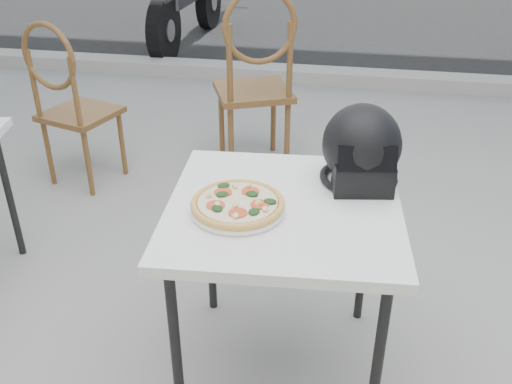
% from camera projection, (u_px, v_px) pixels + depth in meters
% --- Properties ---
extents(ground, '(80.00, 80.00, 0.00)m').
position_uv_depth(ground, '(306.00, 290.00, 2.61)').
color(ground, gray).
rests_on(ground, ground).
extents(curb, '(30.00, 0.25, 0.12)m').
position_uv_depth(curb, '(342.00, 77.00, 5.16)').
color(curb, '#9A9690').
rests_on(curb, ground).
extents(cafe_table_main, '(0.82, 0.82, 0.72)m').
position_uv_depth(cafe_table_main, '(284.00, 221.00, 1.90)').
color(cafe_table_main, white).
rests_on(cafe_table_main, ground).
extents(plate, '(0.40, 0.40, 0.02)m').
position_uv_depth(plate, '(238.00, 209.00, 1.82)').
color(plate, white).
rests_on(plate, cafe_table_main).
extents(pizza, '(0.38, 0.38, 0.04)m').
position_uv_depth(pizza, '(238.00, 203.00, 1.81)').
color(pizza, '#E1AE52').
rests_on(pizza, plate).
extents(helmet, '(0.32, 0.33, 0.28)m').
position_uv_depth(helmet, '(362.00, 150.00, 1.94)').
color(helmet, black).
rests_on(helmet, cafe_table_main).
extents(cafe_chair_main, '(0.58, 0.58, 1.15)m').
position_uv_depth(cafe_chair_main, '(256.00, 73.00, 3.37)').
color(cafe_chair_main, brown).
rests_on(cafe_chair_main, ground).
extents(cafe_chair_side, '(0.48, 0.48, 1.00)m').
position_uv_depth(cafe_chair_side, '(68.00, 97.00, 3.25)').
color(cafe_chair_side, brown).
rests_on(cafe_chair_side, ground).
extents(motorcycle, '(0.56, 2.14, 1.06)m').
position_uv_depth(motorcycle, '(188.00, 0.00, 6.17)').
color(motorcycle, black).
rests_on(motorcycle, street_asphalt).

